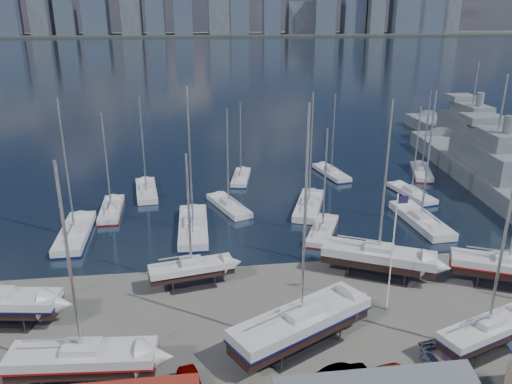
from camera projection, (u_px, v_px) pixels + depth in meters
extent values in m
plane|color=#605E59|center=(321.00, 316.00, 43.40)|extent=(1400.00, 1400.00, 0.00)
cube|color=#19283A|center=(205.00, 53.00, 332.77)|extent=(1400.00, 600.00, 0.40)
cube|color=#2D332D|center=(197.00, 35.00, 575.01)|extent=(1400.00, 80.00, 2.20)
cube|color=#475166|center=(4.00, 4.00, 529.64)|extent=(26.62, 20.30, 64.32)
cube|color=#3D4756|center=(65.00, 8.00, 540.74)|extent=(19.55, 21.83, 55.97)
cube|color=#475166|center=(96.00, 17.00, 553.52)|extent=(26.03, 30.49, 37.14)
cube|color=#3D4756|center=(155.00, 3.00, 546.85)|extent=(19.42, 28.42, 67.60)
cube|color=#475166|center=(183.00, 9.00, 555.82)|extent=(20.24, 23.80, 54.09)
cube|color=#595E66|center=(219.00, 9.00, 557.75)|extent=(24.62, 19.72, 54.00)
cube|color=#3D4756|center=(239.00, 8.00, 558.42)|extent=(20.75, 17.93, 55.97)
cube|color=#475166|center=(271.00, 14.00, 563.47)|extent=(18.36, 16.25, 43.03)
cube|color=#595E66|center=(299.00, 18.00, 586.75)|extent=(28.49, 22.03, 35.69)
cube|color=#3D4756|center=(324.00, 12.00, 570.99)|extent=(23.34, 17.87, 49.11)
cube|color=#595E66|center=(375.00, 8.00, 584.94)|extent=(17.00, 27.45, 57.67)
cube|color=#475166|center=(428.00, 0.00, 599.27)|extent=(30.82, 28.37, 74.41)
cube|color=#2D2D33|center=(2.00, 323.00, 42.24)|extent=(5.87, 3.33, 0.16)
cube|color=#2D2D33|center=(86.00, 382.00, 35.51)|extent=(5.76, 2.98, 0.16)
cube|color=black|center=(83.00, 365.00, 34.99)|extent=(10.31, 3.19, 0.81)
cube|color=#B7B6BB|center=(82.00, 355.00, 34.72)|extent=(10.34, 3.61, 0.81)
cube|color=maroon|center=(83.00, 359.00, 34.84)|extent=(10.44, 3.65, 0.16)
cube|color=#B7B6BB|center=(81.00, 347.00, 34.49)|extent=(2.66, 1.90, 0.50)
cylinder|color=#B2B2B7|center=(69.00, 262.00, 32.26)|extent=(0.22, 0.22, 13.71)
cube|color=#2D2D33|center=(192.00, 286.00, 48.10)|extent=(4.71, 2.84, 0.16)
cube|color=black|center=(192.00, 272.00, 47.61)|extent=(8.22, 3.44, 0.64)
cube|color=#B7B6BB|center=(192.00, 266.00, 47.40)|extent=(8.29, 3.77, 0.64)
cube|color=#B7B6BB|center=(191.00, 261.00, 47.20)|extent=(2.23, 1.71, 0.50)
cylinder|color=#B2B2B7|center=(189.00, 211.00, 45.46)|extent=(0.22, 0.22, 10.80)
cube|color=#2D2D33|center=(300.00, 346.00, 39.37)|extent=(7.24, 5.82, 0.16)
cube|color=black|center=(301.00, 329.00, 38.83)|extent=(11.90, 8.25, 0.96)
cube|color=#B7B6BB|center=(301.00, 318.00, 38.51)|extent=(12.15, 8.70, 0.96)
cube|color=#0D1142|center=(301.00, 323.00, 38.66)|extent=(12.27, 8.78, 0.19)
cube|color=#B7B6BB|center=(302.00, 310.00, 38.26)|extent=(3.60, 3.21, 0.50)
cylinder|color=#B2B2B7|center=(305.00, 216.00, 35.61)|extent=(0.22, 0.22, 16.20)
cube|color=#2D2D33|center=(377.00, 275.00, 50.00)|extent=(6.59, 5.16, 0.16)
cube|color=black|center=(378.00, 261.00, 49.48)|extent=(10.90, 7.25, 0.87)
cube|color=#B7B6BB|center=(379.00, 254.00, 49.18)|extent=(11.11, 7.65, 0.87)
cube|color=#B7B6BB|center=(379.00, 247.00, 48.95)|extent=(3.26, 2.87, 0.50)
cylinder|color=#B2B2B7|center=(386.00, 179.00, 46.55)|extent=(0.22, 0.22, 14.72)
cube|color=#2D2D33|center=(483.00, 351.00, 38.75)|extent=(5.15, 3.64, 0.16)
cube|color=black|center=(486.00, 336.00, 38.26)|extent=(8.71, 4.85, 0.68)
cube|color=#B7B6BB|center=(488.00, 328.00, 38.03)|extent=(8.83, 5.18, 0.68)
cube|color=#0D1142|center=(487.00, 331.00, 38.13)|extent=(8.92, 5.23, 0.14)
cube|color=#B7B6BB|center=(489.00, 321.00, 37.83)|extent=(2.50, 2.08, 0.50)
cylinder|color=#B2B2B7|center=(501.00, 256.00, 35.97)|extent=(0.22, 0.22, 11.52)
cube|color=#2D2D33|center=(504.00, 286.00, 48.08)|extent=(6.14, 4.70, 0.16)
cube|color=black|center=(506.00, 272.00, 47.57)|extent=(10.20, 6.53, 0.81)
cube|color=#B7B6BB|center=(508.00, 264.00, 47.29)|extent=(10.38, 6.92, 0.81)
cube|color=maroon|center=(507.00, 268.00, 47.42)|extent=(10.49, 6.99, 0.16)
cube|color=#B7B6BB|center=(509.00, 258.00, 47.07)|extent=(3.02, 2.63, 0.50)
cube|color=black|center=(76.00, 240.00, 58.75)|extent=(2.94, 11.42, 0.91)
cube|color=#B7B6BB|center=(75.00, 233.00, 58.44)|extent=(3.42, 11.43, 0.91)
cube|color=#0D1142|center=(75.00, 236.00, 58.58)|extent=(3.45, 11.54, 0.18)
cube|color=#B7B6BB|center=(74.00, 227.00, 58.20)|extent=(1.97, 2.88, 0.50)
cylinder|color=#B2B2B7|center=(66.00, 166.00, 55.70)|extent=(0.22, 0.22, 15.34)
cube|color=black|center=(112.00, 214.00, 65.98)|extent=(2.47, 9.26, 0.74)
cube|color=#B7B6BB|center=(111.00, 209.00, 65.73)|extent=(2.85, 9.27, 0.74)
cube|color=maroon|center=(112.00, 212.00, 65.84)|extent=(2.88, 9.37, 0.15)
cube|color=#B7B6BB|center=(111.00, 205.00, 65.52)|extent=(1.61, 2.35, 0.50)
cylinder|color=#B2B2B7|center=(106.00, 161.00, 63.51)|extent=(0.22, 0.22, 12.42)
cube|color=black|center=(147.00, 196.00, 72.90)|extent=(3.50, 10.17, 0.80)
cube|color=#B7B6BB|center=(146.00, 190.00, 72.63)|extent=(3.92, 10.22, 0.80)
cube|color=#B7B6BB|center=(146.00, 186.00, 72.41)|extent=(1.95, 2.67, 0.50)
cylinder|color=#B2B2B7|center=(143.00, 143.00, 70.22)|extent=(0.22, 0.22, 13.45)
cube|color=black|center=(194.00, 234.00, 60.40)|extent=(3.00, 12.09, 0.96)
cube|color=#B7B6BB|center=(193.00, 227.00, 60.07)|extent=(3.51, 12.10, 0.96)
cube|color=#0D1142|center=(193.00, 230.00, 60.22)|extent=(3.55, 12.22, 0.19)
cube|color=#B7B6BB|center=(193.00, 221.00, 59.83)|extent=(2.06, 3.04, 0.50)
cylinder|color=#B2B2B7|center=(190.00, 158.00, 57.16)|extent=(0.22, 0.22, 16.28)
cube|color=black|center=(229.00, 211.00, 67.29)|extent=(5.33, 9.58, 0.75)
cube|color=#B7B6BB|center=(229.00, 205.00, 67.03)|extent=(5.70, 9.72, 0.75)
cube|color=#B7B6BB|center=(229.00, 201.00, 66.82)|extent=(2.29, 2.75, 0.50)
cylinder|color=#B2B2B7|center=(228.00, 157.00, 64.76)|extent=(0.22, 0.22, 12.67)
cube|color=black|center=(241.00, 181.00, 78.86)|extent=(3.68, 8.77, 0.68)
cube|color=#B7B6BB|center=(241.00, 177.00, 78.63)|extent=(4.04, 8.84, 0.68)
cube|color=#0D1142|center=(241.00, 179.00, 78.74)|extent=(4.08, 8.93, 0.14)
cube|color=#B7B6BB|center=(241.00, 174.00, 78.43)|extent=(1.83, 2.38, 0.50)
cylinder|color=#B2B2B7|center=(241.00, 140.00, 76.57)|extent=(0.22, 0.22, 11.53)
cube|color=black|center=(322.00, 236.00, 59.67)|extent=(5.60, 8.93, 0.71)
cube|color=#B7B6BB|center=(323.00, 230.00, 59.44)|extent=(5.93, 9.09, 0.71)
cube|color=maroon|center=(322.00, 233.00, 59.55)|extent=(5.99, 9.18, 0.14)
cube|color=#B7B6BB|center=(323.00, 226.00, 59.23)|extent=(2.27, 2.63, 0.50)
cylinder|color=#B2B2B7|center=(325.00, 180.00, 57.30)|extent=(0.22, 0.22, 11.96)
cube|color=black|center=(309.00, 211.00, 67.18)|extent=(6.12, 11.11, 0.87)
cube|color=#B7B6BB|center=(309.00, 205.00, 66.89)|extent=(6.55, 11.26, 0.87)
cube|color=#B7B6BB|center=(309.00, 201.00, 66.65)|extent=(2.64, 3.18, 0.50)
cylinder|color=#B2B2B7|center=(311.00, 149.00, 64.26)|extent=(0.22, 0.22, 14.68)
cube|color=black|center=(331.00, 177.00, 81.15)|extent=(3.92, 9.48, 0.74)
cube|color=#B7B6BB|center=(331.00, 173.00, 80.90)|extent=(4.30, 9.55, 0.74)
cube|color=#0D1142|center=(331.00, 175.00, 81.02)|extent=(4.35, 9.65, 0.15)
cube|color=#B7B6BB|center=(331.00, 169.00, 80.69)|extent=(1.96, 2.56, 0.50)
cylinder|color=#B2B2B7|center=(333.00, 133.00, 78.67)|extent=(0.22, 0.22, 12.45)
cube|color=black|center=(420.00, 226.00, 62.48)|extent=(3.42, 11.63, 0.92)
cube|color=#B7B6BB|center=(421.00, 220.00, 62.17)|extent=(3.90, 11.66, 0.92)
cube|color=#B7B6BB|center=(421.00, 214.00, 61.93)|extent=(2.10, 2.98, 0.50)
cylinder|color=#B2B2B7|center=(429.00, 156.00, 59.39)|extent=(0.22, 0.22, 15.51)
cube|color=black|center=(411.00, 198.00, 71.97)|extent=(3.79, 9.24, 0.72)
cube|color=#B7B6BB|center=(411.00, 193.00, 71.72)|extent=(4.16, 9.31, 0.72)
cube|color=#0D1142|center=(411.00, 195.00, 71.83)|extent=(4.20, 9.41, 0.14)
cube|color=#B7B6BB|center=(412.00, 189.00, 71.52)|extent=(1.91, 2.49, 0.50)
cylinder|color=#B2B2B7|center=(416.00, 150.00, 69.55)|extent=(0.22, 0.22, 12.15)
cube|color=black|center=(421.00, 176.00, 81.58)|extent=(5.15, 9.77, 0.76)
cube|color=#B7B6BB|center=(422.00, 172.00, 81.32)|extent=(5.53, 9.90, 0.76)
cube|color=maroon|center=(421.00, 174.00, 81.44)|extent=(5.58, 10.00, 0.15)
cube|color=#B7B6BB|center=(422.00, 168.00, 81.11)|extent=(2.27, 2.77, 0.50)
cylinder|color=#B2B2B7|center=(426.00, 131.00, 79.02)|extent=(0.22, 0.22, 12.88)
cube|color=slate|center=(490.00, 183.00, 75.91)|extent=(13.43, 51.61, 4.59)
cube|color=slate|center=(494.00, 157.00, 74.53)|extent=(8.36, 18.45, 3.60)
cube|color=slate|center=(497.00, 137.00, 73.52)|extent=(5.94, 10.66, 2.40)
cube|color=slate|center=(483.00, 119.00, 77.74)|extent=(6.22, 5.67, 1.20)
cylinder|color=#B2B2B7|center=(503.00, 102.00, 71.76)|extent=(0.30, 0.30, 8.00)
cube|color=slate|center=(467.00, 145.00, 98.00)|extent=(7.87, 45.16, 4.05)
cube|color=slate|center=(470.00, 126.00, 96.70)|extent=(6.00, 15.85, 3.60)
cube|color=slate|center=(472.00, 110.00, 95.69)|extent=(4.46, 9.07, 2.40)
cube|color=slate|center=(461.00, 98.00, 99.33)|extent=(5.11, 4.58, 1.20)
cylinder|color=#B2B2B7|center=(476.00, 83.00, 93.93)|extent=(0.30, 0.30, 8.00)
imported|color=gray|center=(344.00, 377.00, 35.16)|extent=(4.48, 2.38, 1.40)
imported|color=gray|center=(444.00, 366.00, 36.27)|extent=(2.44, 4.73, 1.31)
cylinder|color=white|center=(392.00, 254.00, 42.54)|extent=(0.12, 0.12, 10.98)
cube|color=#23143E|center=(403.00, 200.00, 40.92)|extent=(0.91, 0.05, 0.64)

